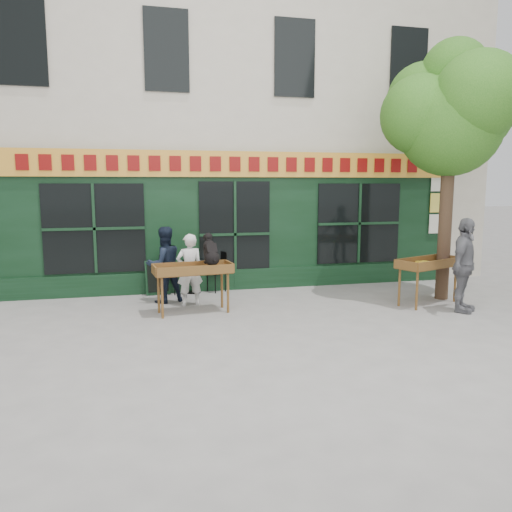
# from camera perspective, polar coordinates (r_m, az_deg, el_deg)

# --- Properties ---
(ground) EXTENTS (80.00, 80.00, 0.00)m
(ground) POSITION_cam_1_polar(r_m,az_deg,el_deg) (9.94, 0.20, -6.57)
(ground) COLOR slate
(ground) RESTS_ON ground
(building) EXTENTS (14.00, 7.26, 10.00)m
(building) POSITION_cam_1_polar(r_m,az_deg,el_deg) (15.67, -5.19, 17.15)
(building) COLOR beige
(building) RESTS_ON ground
(street_tree) EXTENTS (3.05, 2.90, 5.60)m
(street_tree) POSITION_cam_1_polar(r_m,az_deg,el_deg) (11.84, 21.43, 15.29)
(street_tree) COLOR #382619
(street_tree) RESTS_ON ground
(book_cart_center) EXTENTS (1.56, 0.78, 0.99)m
(book_cart_center) POSITION_cam_1_polar(r_m,az_deg,el_deg) (9.89, -7.22, -1.83)
(book_cart_center) COLOR brown
(book_cart_center) RESTS_ON ground
(dog) EXTENTS (0.40, 0.63, 0.60)m
(dog) POSITION_cam_1_polar(r_m,az_deg,el_deg) (9.81, -5.20, 0.88)
(dog) COLOR black
(dog) RESTS_ON book_cart_center
(woman) EXTENTS (0.59, 0.42, 1.52)m
(woman) POSITION_cam_1_polar(r_m,az_deg,el_deg) (10.54, -7.60, -1.57)
(woman) COLOR silver
(woman) RESTS_ON ground
(book_cart_right) EXTENTS (1.62, 1.12, 0.99)m
(book_cart_right) POSITION_cam_1_polar(r_m,az_deg,el_deg) (11.17, 19.13, -1.07)
(book_cart_right) COLOR brown
(book_cart_right) RESTS_ON ground
(man_right) EXTENTS (1.13, 1.08, 1.88)m
(man_right) POSITION_cam_1_polar(r_m,az_deg,el_deg) (10.71, 22.67, -0.99)
(man_right) COLOR #5E5E63
(man_right) RESTS_ON ground
(bistro_table) EXTENTS (0.60, 0.60, 0.76)m
(bistro_table) POSITION_cam_1_polar(r_m,az_deg,el_deg) (11.78, -7.22, -1.59)
(bistro_table) COLOR black
(bistro_table) RESTS_ON ground
(bistro_chair_left) EXTENTS (0.45, 0.45, 0.95)m
(bistro_chair_left) POSITION_cam_1_polar(r_m,az_deg,el_deg) (11.75, -10.31, -1.61)
(bistro_chair_left) COLOR black
(bistro_chair_left) RESTS_ON ground
(bistro_chair_right) EXTENTS (0.49, 0.49, 0.95)m
(bistro_chair_right) POSITION_cam_1_polar(r_m,az_deg,el_deg) (11.90, -4.23, -1.37)
(bistro_chair_right) COLOR black
(bistro_chair_right) RESTS_ON ground
(potted_plant) EXTENTS (0.15, 0.10, 0.29)m
(potted_plant) POSITION_cam_1_polar(r_m,az_deg,el_deg) (11.72, -7.25, 0.17)
(potted_plant) COLOR gray
(potted_plant) RESTS_ON bistro_table
(man_left) EXTENTS (0.96, 0.85, 1.64)m
(man_left) POSITION_cam_1_polar(r_m,az_deg,el_deg) (10.89, -10.44, -0.98)
(man_left) COLOR black
(man_left) RESTS_ON ground
(chalkboard) EXTENTS (0.58, 0.26, 0.79)m
(chalkboard) POSITION_cam_1_polar(r_m,az_deg,el_deg) (11.73, -11.17, -2.43)
(chalkboard) COLOR black
(chalkboard) RESTS_ON ground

